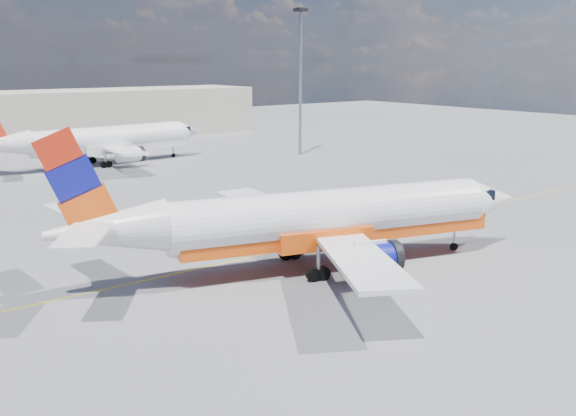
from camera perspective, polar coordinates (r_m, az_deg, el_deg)
ground at (r=43.47m, az=3.60°, el=-4.31°), size 240.00×240.00×0.00m
taxi_line at (r=45.67m, az=1.14°, el=-3.41°), size 70.00×0.15×0.01m
terminal_main at (r=111.44m, az=-20.52°, el=7.64°), size 70.00×14.00×8.00m
main_jet at (r=40.20m, az=2.58°, el=-0.99°), size 31.79×24.25×9.61m
second_jet at (r=83.78m, az=-16.11°, el=5.78°), size 30.42×23.99×9.22m
gse_tug at (r=54.75m, az=4.62°, el=0.16°), size 2.27×1.40×1.62m
traffic_cone at (r=44.58m, az=1.66°, el=-3.43°), size 0.45×0.45×0.63m
floodlight_mast at (r=88.84m, az=1.11°, el=12.30°), size 1.43×1.43×19.63m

